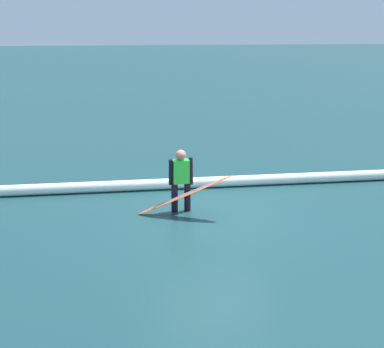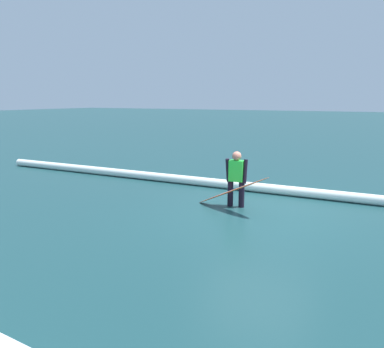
# 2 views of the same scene
# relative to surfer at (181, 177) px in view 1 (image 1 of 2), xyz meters

# --- Properties ---
(ground_plane) EXTENTS (150.06, 150.06, 0.00)m
(ground_plane) POSITION_rel_surfer_xyz_m (-0.68, 0.34, -0.75)
(ground_plane) COLOR #193E43
(surfer) EXTENTS (0.52, 0.23, 1.35)m
(surfer) POSITION_rel_surfer_xyz_m (0.00, 0.00, 0.00)
(surfer) COLOR black
(surfer) RESTS_ON ground_plane
(surfboard) EXTENTS (2.01, 0.74, 0.96)m
(surfboard) POSITION_rel_surfer_xyz_m (-0.03, 0.35, -0.29)
(surfboard) COLOR #E55926
(surfboard) RESTS_ON ground_plane
(wave_crest_foreground) EXTENTS (20.87, 0.96, 0.26)m
(wave_crest_foreground) POSITION_rel_surfer_xyz_m (-0.77, -1.69, -0.62)
(wave_crest_foreground) COLOR white
(wave_crest_foreground) RESTS_ON ground_plane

